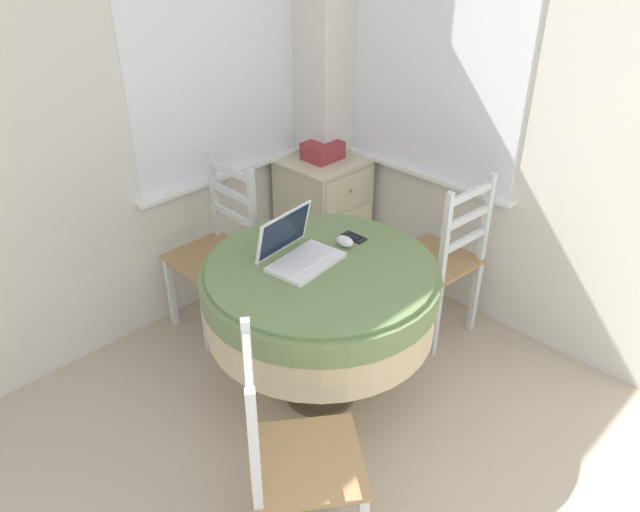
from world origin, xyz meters
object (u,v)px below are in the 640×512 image
laptop (298,251)px  corner_cabinet (323,214)px  computer_mouse (345,241)px  dining_chair_camera_near (293,461)px  dining_chair_near_back_window (217,253)px  round_dining_table (320,293)px  cell_phone (354,237)px  storage_box (323,151)px  dining_chair_near_right_window (441,261)px

laptop → corner_cabinet: size_ratio=0.47×
computer_mouse → dining_chair_camera_near: bearing=-147.1°
dining_chair_near_back_window → corner_cabinet: size_ratio=1.27×
round_dining_table → corner_cabinet: bearing=43.7°
laptop → computer_mouse: bearing=-13.3°
cell_phone → computer_mouse: bearing=-167.0°
corner_cabinet → storage_box: storage_box is taller
round_dining_table → storage_box: (0.89, 0.86, 0.21)m
round_dining_table → dining_chair_near_right_window: size_ratio=1.11×
dining_chair_camera_near → dining_chair_near_right_window: bearing=15.7°
computer_mouse → dining_chair_camera_near: (-0.87, -0.56, -0.32)m
round_dining_table → cell_phone: (0.29, 0.06, 0.15)m
round_dining_table → dining_chair_near_back_window: bearing=87.8°
laptop → round_dining_table: bearing=-69.3°
dining_chair_camera_near → computer_mouse: bearing=32.9°
dining_chair_near_back_window → dining_chair_near_right_window: 1.23m
storage_box → corner_cabinet: bearing=-92.6°
laptop → computer_mouse: size_ratio=3.83×
round_dining_table → laptop: size_ratio=2.99×
round_dining_table → storage_box: storage_box is taller
cell_phone → dining_chair_near_right_window: size_ratio=0.13×
dining_chair_near_back_window → dining_chair_camera_near: same height
dining_chair_near_back_window → dining_chair_camera_near: 1.52m
storage_box → laptop: bearing=-140.8°
round_dining_table → laptop: laptop is taller
dining_chair_camera_near → storage_box: (1.55, 1.38, 0.35)m
laptop → dining_chair_near_back_window: bearing=84.5°
laptop → dining_chair_near_back_window: size_ratio=0.37×
dining_chair_near_back_window → dining_chair_near_right_window: (0.80, -0.93, 0.00)m
round_dining_table → dining_chair_camera_near: (-0.66, -0.52, -0.14)m
dining_chair_near_back_window → dining_chair_near_right_window: size_ratio=1.00×
dining_chair_near_right_window → dining_chair_camera_near: (-1.49, -0.42, 0.00)m
corner_cabinet → computer_mouse: bearing=-130.2°
dining_chair_near_back_window → dining_chair_camera_near: size_ratio=1.00×
dining_chair_near_right_window → dining_chair_camera_near: bearing=-164.3°
laptop → dining_chair_near_back_window: laptop is taller
laptop → dining_chair_near_right_window: bearing=-13.1°
dining_chair_near_back_window → computer_mouse: bearing=-77.6°
cell_phone → corner_cabinet: cell_phone is taller
dining_chair_near_right_window → corner_cabinet: dining_chair_near_right_window is taller
computer_mouse → dining_chair_near_right_window: (0.62, -0.14, -0.32)m
dining_chair_near_back_window → storage_box: size_ratio=4.49×
corner_cabinet → storage_box: size_ratio=3.54×
computer_mouse → dining_chair_near_back_window: (-0.17, 0.79, -0.32)m
laptop → dining_chair_near_right_window: laptop is taller
cell_phone → corner_cabinet: 1.06m
dining_chair_near_right_window → dining_chair_camera_near: 1.55m
computer_mouse → dining_chair_near_right_window: 0.71m
cell_phone → dining_chair_near_back_window: bearing=108.7°
dining_chair_near_back_window → laptop: bearing=-95.5°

